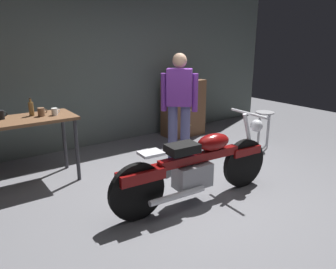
{
  "coord_description": "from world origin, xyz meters",
  "views": [
    {
      "loc": [
        -2.43,
        -2.68,
        1.88
      ],
      "look_at": [
        -0.04,
        0.7,
        0.65
      ],
      "focal_mm": 34.74,
      "sensor_mm": 36.0,
      "label": 1
    }
  ],
  "objects_px": {
    "person_standing": "(179,103)",
    "mug_brown_stoneware": "(41,112)",
    "wooden_dresser": "(183,108)",
    "mug_black_matte": "(1,115)",
    "shop_stool": "(264,120)",
    "bottle": "(31,108)",
    "mug_white_ceramic": "(55,112)",
    "motorcycle": "(197,166)"
  },
  "relations": [
    {
      "from": "person_standing",
      "to": "mug_brown_stoneware",
      "type": "relative_size",
      "value": 13.57
    },
    {
      "from": "wooden_dresser",
      "to": "mug_black_matte",
      "type": "relative_size",
      "value": 9.71
    },
    {
      "from": "shop_stool",
      "to": "mug_black_matte",
      "type": "xyz_separation_m",
      "value": [
        -4.01,
        0.9,
        0.46
      ]
    },
    {
      "from": "person_standing",
      "to": "shop_stool",
      "type": "height_order",
      "value": "person_standing"
    },
    {
      "from": "wooden_dresser",
      "to": "bottle",
      "type": "relative_size",
      "value": 4.56
    },
    {
      "from": "person_standing",
      "to": "mug_white_ceramic",
      "type": "distance_m",
      "value": 1.83
    },
    {
      "from": "mug_white_ceramic",
      "to": "bottle",
      "type": "xyz_separation_m",
      "value": [
        -0.26,
        0.14,
        0.05
      ]
    },
    {
      "from": "person_standing",
      "to": "shop_stool",
      "type": "distance_m",
      "value": 1.7
    },
    {
      "from": "shop_stool",
      "to": "wooden_dresser",
      "type": "xyz_separation_m",
      "value": [
        -0.71,
        1.42,
        0.05
      ]
    },
    {
      "from": "person_standing",
      "to": "bottle",
      "type": "relative_size",
      "value": 6.93
    },
    {
      "from": "shop_stool",
      "to": "mug_white_ceramic",
      "type": "bearing_deg",
      "value": 167.72
    },
    {
      "from": "shop_stool",
      "to": "wooden_dresser",
      "type": "height_order",
      "value": "wooden_dresser"
    },
    {
      "from": "wooden_dresser",
      "to": "mug_brown_stoneware",
      "type": "xyz_separation_m",
      "value": [
        -2.85,
        -0.64,
        0.41
      ]
    },
    {
      "from": "bottle",
      "to": "person_standing",
      "type": "bearing_deg",
      "value": -13.69
    },
    {
      "from": "mug_black_matte",
      "to": "mug_white_ceramic",
      "type": "bearing_deg",
      "value": -14.39
    },
    {
      "from": "bottle",
      "to": "wooden_dresser",
      "type": "bearing_deg",
      "value": 10.36
    },
    {
      "from": "wooden_dresser",
      "to": "mug_white_ceramic",
      "type": "distance_m",
      "value": 2.81
    },
    {
      "from": "mug_white_ceramic",
      "to": "mug_black_matte",
      "type": "xyz_separation_m",
      "value": [
        -0.62,
        0.16,
        0.01
      ]
    },
    {
      "from": "motorcycle",
      "to": "shop_stool",
      "type": "bearing_deg",
      "value": 24.32
    },
    {
      "from": "person_standing",
      "to": "bottle",
      "type": "distance_m",
      "value": 2.12
    },
    {
      "from": "shop_stool",
      "to": "mug_black_matte",
      "type": "distance_m",
      "value": 4.14
    },
    {
      "from": "mug_white_ceramic",
      "to": "mug_brown_stoneware",
      "type": "distance_m",
      "value": 0.17
    },
    {
      "from": "mug_black_matte",
      "to": "person_standing",
      "type": "bearing_deg",
      "value": -12.04
    },
    {
      "from": "mug_white_ceramic",
      "to": "mug_black_matte",
      "type": "height_order",
      "value": "mug_black_matte"
    },
    {
      "from": "shop_stool",
      "to": "mug_black_matte",
      "type": "relative_size",
      "value": 5.65
    },
    {
      "from": "shop_stool",
      "to": "bottle",
      "type": "distance_m",
      "value": 3.79
    },
    {
      "from": "mug_brown_stoneware",
      "to": "shop_stool",
      "type": "bearing_deg",
      "value": -12.43
    },
    {
      "from": "wooden_dresser",
      "to": "bottle",
      "type": "height_order",
      "value": "bottle"
    },
    {
      "from": "mug_brown_stoneware",
      "to": "bottle",
      "type": "distance_m",
      "value": 0.15
    },
    {
      "from": "shop_stool",
      "to": "mug_white_ceramic",
      "type": "xyz_separation_m",
      "value": [
        -3.4,
        0.74,
        0.45
      ]
    },
    {
      "from": "shop_stool",
      "to": "mug_black_matte",
      "type": "height_order",
      "value": "mug_black_matte"
    },
    {
      "from": "motorcycle",
      "to": "mug_brown_stoneware",
      "type": "bearing_deg",
      "value": 131.19
    },
    {
      "from": "mug_white_ceramic",
      "to": "wooden_dresser",
      "type": "bearing_deg",
      "value": 14.23
    },
    {
      "from": "wooden_dresser",
      "to": "mug_brown_stoneware",
      "type": "relative_size",
      "value": 8.94
    },
    {
      "from": "person_standing",
      "to": "mug_brown_stoneware",
      "type": "height_order",
      "value": "person_standing"
    },
    {
      "from": "mug_black_matte",
      "to": "mug_brown_stoneware",
      "type": "distance_m",
      "value": 0.47
    },
    {
      "from": "mug_white_ceramic",
      "to": "mug_black_matte",
      "type": "relative_size",
      "value": 1.0
    },
    {
      "from": "wooden_dresser",
      "to": "mug_brown_stoneware",
      "type": "distance_m",
      "value": 2.95
    },
    {
      "from": "motorcycle",
      "to": "person_standing",
      "type": "bearing_deg",
      "value": 65.01
    },
    {
      "from": "shop_stool",
      "to": "bottle",
      "type": "bearing_deg",
      "value": 166.41
    },
    {
      "from": "motorcycle",
      "to": "wooden_dresser",
      "type": "distance_m",
      "value": 2.78
    },
    {
      "from": "motorcycle",
      "to": "shop_stool",
      "type": "relative_size",
      "value": 3.42
    }
  ]
}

